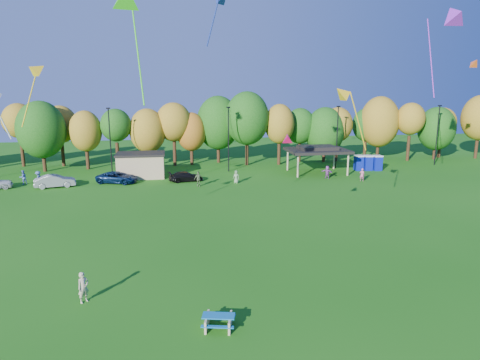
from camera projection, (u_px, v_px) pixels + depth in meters
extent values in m
plane|color=#19600F|center=(297.00, 322.00, 21.89)|extent=(160.00, 160.00, 0.00)
cylinder|color=black|center=(23.00, 153.00, 64.15)|extent=(0.50, 0.50, 4.12)
ellipsoid|color=olive|center=(19.00, 121.00, 63.12)|extent=(4.78, 4.78, 5.18)
cylinder|color=black|center=(44.00, 159.00, 60.33)|extent=(0.50, 0.50, 3.56)
ellipsoid|color=#144C0F|center=(41.00, 130.00, 59.44)|extent=(6.62, 6.62, 8.00)
cylinder|color=black|center=(63.00, 154.00, 64.47)|extent=(0.50, 0.50, 3.79)
ellipsoid|color=olive|center=(60.00, 124.00, 63.52)|extent=(4.94, 4.94, 5.58)
cylinder|color=black|center=(87.00, 158.00, 62.05)|extent=(0.50, 0.50, 3.34)
ellipsoid|color=olive|center=(85.00, 131.00, 61.22)|extent=(4.61, 4.61, 5.88)
cylinder|color=black|center=(118.00, 156.00, 62.52)|extent=(0.50, 0.50, 3.82)
ellipsoid|color=#144C0F|center=(116.00, 125.00, 61.57)|extent=(4.43, 4.43, 4.73)
cylinder|color=black|center=(149.00, 156.00, 63.92)|extent=(0.50, 0.50, 3.25)
ellipsoid|color=olive|center=(148.00, 131.00, 63.10)|extent=(5.33, 5.33, 6.53)
cylinder|color=black|center=(175.00, 153.00, 65.00)|extent=(0.50, 0.50, 3.96)
ellipsoid|color=olive|center=(174.00, 122.00, 64.01)|extent=(5.31, 5.31, 5.82)
cylinder|color=black|center=(192.00, 155.00, 65.77)|extent=(0.50, 0.50, 3.05)
ellipsoid|color=#995914|center=(191.00, 132.00, 65.01)|extent=(4.54, 4.54, 5.87)
cylinder|color=black|center=(218.00, 151.00, 67.52)|extent=(0.50, 0.50, 3.77)
ellipsoid|color=#144C0F|center=(218.00, 123.00, 66.58)|extent=(6.69, 6.69, 8.35)
cylinder|color=black|center=(247.00, 151.00, 65.22)|extent=(0.50, 0.50, 4.28)
ellipsoid|color=#144C0F|center=(247.00, 118.00, 64.16)|extent=(6.64, 6.64, 8.01)
cylinder|color=black|center=(279.00, 152.00, 65.75)|extent=(0.50, 0.50, 3.76)
ellipsoid|color=olive|center=(280.00, 124.00, 64.82)|extent=(4.49, 4.49, 6.02)
cylinder|color=black|center=(299.00, 151.00, 68.37)|extent=(0.50, 0.50, 3.43)
ellipsoid|color=#144C0F|center=(300.00, 126.00, 67.52)|extent=(4.77, 4.77, 5.63)
cylinder|color=black|center=(324.00, 153.00, 68.21)|extent=(0.50, 0.50, 2.95)
ellipsoid|color=#144C0F|center=(325.00, 131.00, 67.47)|extent=(6.14, 6.14, 7.54)
cylinder|color=black|center=(336.00, 150.00, 68.96)|extent=(0.50, 0.50, 3.52)
ellipsoid|color=olive|center=(338.00, 125.00, 68.08)|extent=(4.78, 4.78, 5.53)
cylinder|color=black|center=(365.00, 148.00, 71.47)|extent=(0.50, 0.50, 3.39)
ellipsoid|color=#144C0F|center=(366.00, 125.00, 70.62)|extent=(4.54, 4.54, 5.46)
cylinder|color=black|center=(378.00, 148.00, 70.46)|extent=(0.50, 0.50, 3.72)
ellipsoid|color=olive|center=(379.00, 122.00, 69.53)|extent=(6.32, 6.32, 8.24)
cylinder|color=black|center=(408.00, 148.00, 69.21)|extent=(0.50, 0.50, 4.06)
ellipsoid|color=olive|center=(411.00, 119.00, 68.20)|extent=(4.50, 4.50, 5.13)
cylinder|color=black|center=(435.00, 150.00, 70.64)|extent=(0.50, 0.50, 3.05)
ellipsoid|color=#144C0F|center=(437.00, 129.00, 69.88)|extent=(5.97, 5.97, 7.05)
cylinder|color=black|center=(439.00, 147.00, 72.39)|extent=(0.50, 0.50, 3.55)
ellipsoid|color=olive|center=(442.00, 122.00, 71.50)|extent=(4.60, 4.60, 4.99)
cylinder|color=black|center=(476.00, 146.00, 71.44)|extent=(0.50, 0.50, 4.07)
ellipsoid|color=olive|center=(480.00, 118.00, 70.42)|extent=(5.83, 5.83, 7.42)
cylinder|color=black|center=(110.00, 142.00, 57.25)|extent=(0.16, 0.16, 9.00)
cube|color=black|center=(108.00, 108.00, 56.29)|extent=(0.50, 0.25, 0.18)
cylinder|color=black|center=(228.00, 140.00, 59.80)|extent=(0.16, 0.16, 9.00)
cube|color=black|center=(228.00, 107.00, 58.84)|extent=(0.50, 0.25, 0.18)
cylinder|color=black|center=(337.00, 138.00, 62.34)|extent=(0.16, 0.16, 9.00)
cube|color=black|center=(339.00, 106.00, 61.38)|extent=(0.50, 0.25, 0.18)
cylinder|color=black|center=(437.00, 136.00, 64.89)|extent=(0.16, 0.16, 9.00)
cube|color=black|center=(440.00, 106.00, 63.93)|extent=(0.50, 0.25, 0.18)
cube|color=tan|center=(141.00, 166.00, 56.60)|extent=(6.00, 4.00, 3.00)
cube|color=black|center=(140.00, 154.00, 56.26)|extent=(6.30, 4.30, 0.25)
cylinder|color=tan|center=(298.00, 166.00, 56.49)|extent=(0.24, 0.24, 3.00)
cylinder|color=tan|center=(348.00, 165.00, 57.60)|extent=(0.24, 0.24, 3.00)
cylinder|color=tan|center=(288.00, 160.00, 61.31)|extent=(0.24, 0.24, 3.00)
cylinder|color=tan|center=(334.00, 159.00, 62.42)|extent=(0.24, 0.24, 3.00)
cube|color=black|center=(317.00, 150.00, 59.10)|extent=(8.20, 6.20, 0.35)
cube|color=black|center=(317.00, 148.00, 59.02)|extent=(5.00, 3.50, 0.45)
cube|color=#0B1B9A|center=(359.00, 163.00, 61.36)|extent=(1.10, 1.10, 2.00)
cube|color=silver|center=(359.00, 156.00, 61.13)|extent=(1.15, 1.15, 0.18)
cube|color=#0B1B9A|center=(368.00, 163.00, 61.37)|extent=(1.10, 1.10, 2.00)
cube|color=silver|center=(368.00, 156.00, 61.14)|extent=(1.15, 1.15, 0.18)
cube|color=#0B1B9A|center=(377.00, 164.00, 61.29)|extent=(1.10, 1.10, 2.00)
cube|color=silver|center=(378.00, 156.00, 61.05)|extent=(1.15, 1.15, 0.18)
cube|color=tan|center=(207.00, 322.00, 21.31)|extent=(0.40, 1.28, 0.64)
cube|color=tan|center=(230.00, 322.00, 21.24)|extent=(0.40, 1.28, 0.64)
cube|color=#1268A2|center=(219.00, 316.00, 21.20)|extent=(1.72, 1.02, 0.05)
cube|color=#1268A2|center=(217.00, 327.00, 20.72)|extent=(1.61, 0.58, 0.04)
cube|color=#1268A2|center=(220.00, 315.00, 21.80)|extent=(1.61, 0.58, 0.04)
imported|color=#BCA98D|center=(83.00, 287.00, 23.72)|extent=(0.77, 0.75, 1.77)
imported|color=gray|center=(55.00, 181.00, 51.01)|extent=(4.87, 2.57, 1.53)
imported|color=#0A1E41|center=(117.00, 177.00, 53.30)|extent=(5.55, 3.84, 1.41)
imported|color=black|center=(186.00, 177.00, 54.23)|extent=(4.55, 2.43, 1.25)
imported|color=#CC608A|center=(362.00, 175.00, 54.32)|extent=(0.70, 0.58, 1.66)
imported|color=#597145|center=(199.00, 179.00, 51.40)|extent=(1.10, 0.51, 1.84)
imported|color=gray|center=(236.00, 177.00, 53.20)|extent=(0.93, 0.84, 1.60)
imported|color=#446396|center=(38.00, 179.00, 51.71)|extent=(1.01, 1.32, 1.81)
imported|color=#5570BB|center=(23.00, 177.00, 52.56)|extent=(1.08, 1.06, 1.75)
imported|color=#8A3D94|center=(327.00, 172.00, 55.97)|extent=(1.43, 1.49, 1.69)
cone|color=yellow|center=(39.00, 69.00, 33.91)|extent=(1.94, 1.88, 1.57)
cylinder|color=yellow|center=(30.00, 98.00, 35.10)|extent=(1.48, 1.20, 4.73)
cone|color=gold|center=(341.00, 93.00, 33.67)|extent=(1.76, 1.39, 1.64)
cylinder|color=gold|center=(358.00, 122.00, 34.23)|extent=(1.80, 0.30, 4.73)
cylinder|color=navy|center=(213.00, 20.00, 32.23)|extent=(1.10, 1.11, 3.79)
cone|color=#E7541B|center=(475.00, 63.00, 47.94)|extent=(1.17, 1.50, 1.45)
cylinder|color=silver|center=(0.00, 117.00, 26.03)|extent=(0.86, 0.86, 2.85)
cylinder|color=#34CF1B|center=(138.00, 54.00, 28.20)|extent=(0.74, 2.43, 6.61)
cone|color=purple|center=(453.00, 14.00, 38.15)|extent=(2.33, 2.96, 2.75)
cylinder|color=purple|center=(431.00, 58.00, 41.17)|extent=(0.40, 2.82, 7.55)
cone|color=#C60B48|center=(287.00, 137.00, 30.08)|extent=(1.04, 1.25, 1.12)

